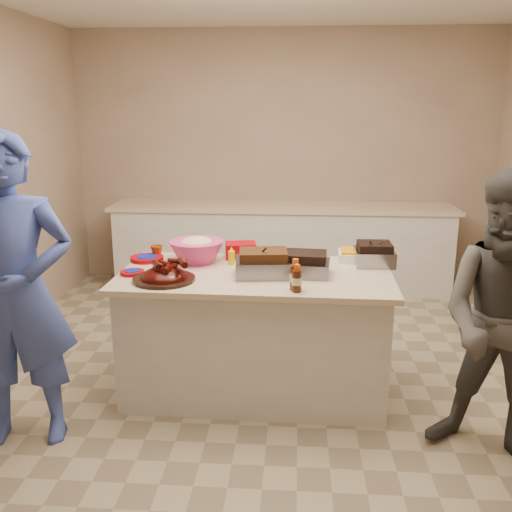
# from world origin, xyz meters

# --- Properties ---
(room) EXTENTS (4.50, 5.00, 2.70)m
(room) POSITION_xyz_m (0.00, 0.00, 0.00)
(room) COLOR tan
(room) RESTS_ON ground
(back_counter) EXTENTS (3.60, 0.64, 0.90)m
(back_counter) POSITION_xyz_m (0.00, 2.20, 0.45)
(back_counter) COLOR silver
(back_counter) RESTS_ON ground
(island) EXTENTS (1.81, 0.98, 0.85)m
(island) POSITION_xyz_m (-0.11, -0.13, 0.00)
(island) COLOR silver
(island) RESTS_ON ground
(rib_platter) EXTENTS (0.42, 0.42, 0.16)m
(rib_platter) POSITION_xyz_m (-0.67, -0.35, 0.85)
(rib_platter) COLOR #3D0703
(rib_platter) RESTS_ON island
(pulled_pork_tray) EXTENTS (0.38, 0.31, 0.11)m
(pulled_pork_tray) POSITION_xyz_m (-0.06, -0.19, 0.85)
(pulled_pork_tray) COLOR #47230F
(pulled_pork_tray) RESTS_ON island
(brisket_tray) EXTENTS (0.33, 0.28, 0.09)m
(brisket_tray) POSITION_xyz_m (0.21, -0.15, 0.85)
(brisket_tray) COLOR black
(brisket_tray) RESTS_ON island
(roasting_pan) EXTENTS (0.27, 0.27, 0.11)m
(roasting_pan) POSITION_xyz_m (0.69, 0.12, 0.85)
(roasting_pan) COLOR gray
(roasting_pan) RESTS_ON island
(coleslaw_bowl) EXTENTS (0.39, 0.39, 0.26)m
(coleslaw_bowl) POSITION_xyz_m (-0.54, 0.10, 0.85)
(coleslaw_bowl) COLOR #D33279
(coleslaw_bowl) RESTS_ON island
(sausage_plate) EXTENTS (0.40, 0.40, 0.05)m
(sausage_plate) POSITION_xyz_m (-0.02, 0.13, 0.85)
(sausage_plate) COLOR silver
(sausage_plate) RESTS_ON island
(mac_cheese_dish) EXTENTS (0.32, 0.24, 0.08)m
(mac_cheese_dish) POSITION_xyz_m (0.61, 0.23, 0.85)
(mac_cheese_dish) COLOR #D89A0B
(mac_cheese_dish) RESTS_ON island
(bbq_bottle_a) EXTENTS (0.07, 0.07, 0.19)m
(bbq_bottle_a) POSITION_xyz_m (0.15, -0.46, 0.85)
(bbq_bottle_a) COLOR #3A1809
(bbq_bottle_a) RESTS_ON island
(bbq_bottle_b) EXTENTS (0.06, 0.06, 0.17)m
(bbq_bottle_b) POSITION_xyz_m (0.16, -0.51, 0.85)
(bbq_bottle_b) COLOR #3A1809
(bbq_bottle_b) RESTS_ON island
(mustard_bottle) EXTENTS (0.05, 0.05, 0.13)m
(mustard_bottle) POSITION_xyz_m (-0.29, 0.06, 0.85)
(mustard_bottle) COLOR #E3BB06
(mustard_bottle) RESTS_ON island
(sauce_bowl) EXTENTS (0.15, 0.05, 0.15)m
(sauce_bowl) POSITION_xyz_m (-0.13, 0.05, 0.85)
(sauce_bowl) COLOR silver
(sauce_bowl) RESTS_ON island
(plate_stack_large) EXTENTS (0.24, 0.24, 0.03)m
(plate_stack_large) POSITION_xyz_m (-0.91, 0.12, 0.85)
(plate_stack_large) COLOR #900008
(plate_stack_large) RESTS_ON island
(plate_stack_small) EXTENTS (0.16, 0.16, 0.02)m
(plate_stack_small) POSITION_xyz_m (-0.91, -0.22, 0.85)
(plate_stack_small) COLOR #900008
(plate_stack_small) RESTS_ON island
(plastic_cup) EXTENTS (0.09, 0.09, 0.09)m
(plastic_cup) POSITION_xyz_m (-0.86, 0.23, 0.85)
(plastic_cup) COLOR #963708
(plastic_cup) RESTS_ON island
(basket_stack) EXTENTS (0.24, 0.19, 0.11)m
(basket_stack) POSITION_xyz_m (-0.25, 0.25, 0.85)
(basket_stack) COLOR #900008
(basket_stack) RESTS_ON island
(guest_blue) EXTENTS (0.95, 1.89, 0.43)m
(guest_blue) POSITION_xyz_m (-1.41, -0.79, 0.00)
(guest_blue) COLOR #3B51A9
(guest_blue) RESTS_ON ground
(guest_gray) EXTENTS (1.48, 1.79, 0.61)m
(guest_gray) POSITION_xyz_m (1.29, -0.84, 0.00)
(guest_gray) COLOR #4C4A45
(guest_gray) RESTS_ON ground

